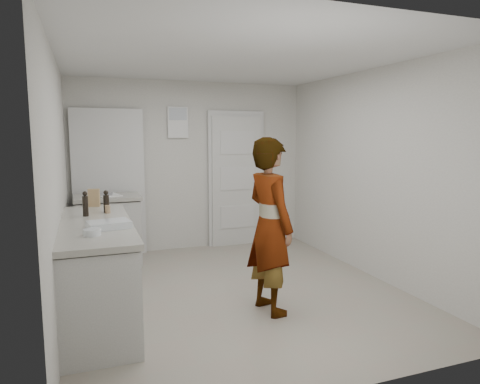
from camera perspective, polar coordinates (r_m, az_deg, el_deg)
name	(u,v)px	position (r m, az deg, el deg)	size (l,w,h in m)	color
ground	(236,291)	(4.86, -0.53, -13.11)	(4.00, 4.00, 0.00)	#A09586
room_shell	(181,182)	(6.41, -7.86, 1.35)	(4.00, 4.00, 4.00)	beige
main_counter	(97,274)	(4.28, -18.51, -10.36)	(0.64, 1.96, 0.93)	silver
side_counter	(109,232)	(5.98, -17.09, -5.17)	(0.84, 0.61, 0.93)	silver
person	(270,226)	(4.14, 4.01, -4.53)	(0.62, 0.41, 1.70)	silver
cake_mix_box	(94,198)	(5.03, -18.89, -0.73)	(0.12, 0.05, 0.20)	#A07E50
spice_jar	(108,209)	(4.57, -17.23, -2.22)	(0.05, 0.05, 0.08)	tan
oil_cruet_a	(106,202)	(4.61, -17.40, -1.27)	(0.06, 0.06, 0.23)	black
oil_cruet_b	(85,204)	(4.46, -19.92, -1.55)	(0.06, 0.06, 0.25)	black
baking_dish	(109,225)	(3.85, -17.09, -4.21)	(0.38, 0.30, 0.06)	silver
egg_bowl	(92,232)	(3.62, -19.14, -5.08)	(0.14, 0.14, 0.05)	silver
papers	(109,195)	(5.89, -17.10, -0.40)	(0.26, 0.34, 0.01)	white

